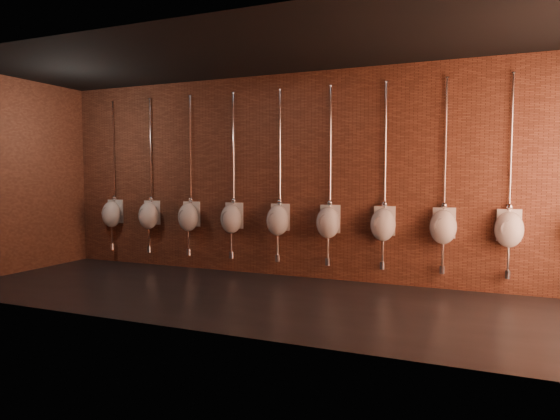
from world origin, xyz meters
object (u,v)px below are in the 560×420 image
Objects in this scene: urinal_1 at (149,215)px; urinal_3 at (231,218)px; urinal_5 at (328,221)px; urinal_7 at (443,226)px; urinal_2 at (189,216)px; urinal_0 at (112,213)px; urinal_8 at (509,228)px; urinal_6 at (383,223)px; urinal_4 at (278,220)px.

urinal_1 is 1.66m from urinal_3.
urinal_5 is 1.66m from urinal_7.
urinal_2 is (0.83, 0.00, 0.00)m from urinal_1.
urinal_3 is at bearing 0.00° from urinal_0.
urinal_8 is (4.98, 0.00, 0.00)m from urinal_2.
urinal_0 and urinal_2 have the same top height.
urinal_6 is 1.00× the size of urinal_7.
urinal_3 is 1.00× the size of urinal_5.
urinal_4 is at bearing 180.00° from urinal_8.
urinal_7 is (5.81, 0.00, 0.00)m from urinal_0.
urinal_1 is at bearing 180.00° from urinal_2.
urinal_0 and urinal_1 have the same top height.
urinal_2 is 3.32m from urinal_6.
urinal_1 is at bearing 0.00° from urinal_0.
urinal_1 is 4.15m from urinal_6.
urinal_3 is 3.32m from urinal_7.
urinal_2 is at bearing 180.00° from urinal_3.
urinal_5 is at bearing 180.00° from urinal_8.
urinal_1 and urinal_3 have the same top height.
urinal_6 is (0.83, 0.00, 0.00)m from urinal_5.
urinal_6 is (2.49, 0.00, 0.00)m from urinal_3.
urinal_1 is at bearing 180.00° from urinal_8.
urinal_3 and urinal_5 have the same top height.
urinal_1 is 1.00× the size of urinal_3.
urinal_6 is at bearing 180.00° from urinal_8.
urinal_0 is 2.49m from urinal_3.
urinal_0 is at bearing 180.00° from urinal_6.
urinal_8 is (2.49, 0.00, 0.00)m from urinal_5.
urinal_0 is 1.00× the size of urinal_2.
urinal_4 is at bearing 0.00° from urinal_1.
urinal_8 is at bearing 0.00° from urinal_7.
urinal_3 and urinal_6 have the same top height.
urinal_4 is 0.83m from urinal_5.
urinal_6 is at bearing 0.00° from urinal_2.
urinal_1 is 3.32m from urinal_5.
urinal_2 is at bearing 0.00° from urinal_1.
urinal_4 and urinal_8 have the same top height.
urinal_7 is 1.00× the size of urinal_8.
urinal_8 is (6.64, 0.00, 0.00)m from urinal_0.
urinal_1 is 1.00× the size of urinal_8.
urinal_3 is at bearing 180.00° from urinal_6.
urinal_0 is 4.98m from urinal_6.
urinal_3 is (2.49, 0.00, 0.00)m from urinal_0.
urinal_3 is 2.49m from urinal_6.
urinal_0 is 1.00× the size of urinal_3.
urinal_6 and urinal_7 have the same top height.
urinal_5 is (2.49, 0.00, 0.00)m from urinal_2.
urinal_0 is at bearing 180.00° from urinal_7.
urinal_4 is at bearing 180.00° from urinal_5.
urinal_1 is at bearing 180.00° from urinal_3.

